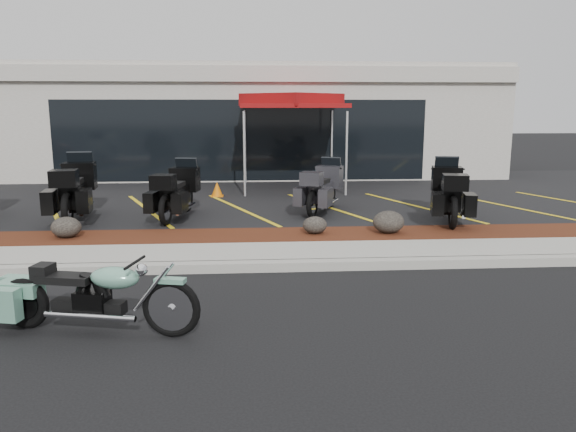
{
  "coord_description": "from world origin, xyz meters",
  "views": [
    {
      "loc": [
        0.24,
        -7.8,
        2.61
      ],
      "look_at": [
        0.86,
        1.2,
        0.83
      ],
      "focal_mm": 35.0,
      "sensor_mm": 36.0,
      "label": 1
    }
  ],
  "objects": [
    {
      "name": "curb",
      "position": [
        0.0,
        0.9,
        0.07
      ],
      "size": [
        24.0,
        0.25,
        0.15
      ],
      "primitive_type": "cube",
      "color": "gray",
      "rests_on": "ground"
    },
    {
      "name": "ground",
      "position": [
        0.0,
        0.0,
        0.0
      ],
      "size": [
        90.0,
        90.0,
        0.0
      ],
      "primitive_type": "plane",
      "color": "black",
      "rests_on": "ground"
    },
    {
      "name": "mulch_bed",
      "position": [
        0.0,
        2.8,
        0.08
      ],
      "size": [
        24.0,
        1.2,
        0.16
      ],
      "primitive_type": "cube",
      "color": "black",
      "rests_on": "ground"
    },
    {
      "name": "touring_black_mid",
      "position": [
        -1.24,
        5.36,
        0.79
      ],
      "size": [
        1.21,
        2.3,
        1.28
      ],
      "primitive_type": null,
      "rotation": [
        0.0,
        0.0,
        1.39
      ],
      "color": "black",
      "rests_on": "upper_lot"
    },
    {
      "name": "touring_grey",
      "position": [
        2.23,
        5.8,
        0.76
      ],
      "size": [
        1.58,
        2.26,
        1.23
      ],
      "primitive_type": null,
      "rotation": [
        0.0,
        0.0,
        1.16
      ],
      "color": "#2C2B30",
      "rests_on": "upper_lot"
    },
    {
      "name": "boulder_mid",
      "position": [
        1.49,
        2.81,
        0.33
      ],
      "size": [
        0.47,
        0.4,
        0.34
      ],
      "primitive_type": "ellipsoid",
      "color": "black",
      "rests_on": "mulch_bed"
    },
    {
      "name": "hero_cruiser",
      "position": [
        -0.67,
        -1.69,
        0.45
      ],
      "size": [
        2.66,
        1.21,
        0.91
      ],
      "primitive_type": null,
      "rotation": [
        0.0,
        0.0,
        -0.22
      ],
      "color": "#669F87",
      "rests_on": "ground"
    },
    {
      "name": "touring_black_rear",
      "position": [
        4.72,
        4.65,
        0.82
      ],
      "size": [
        1.4,
        2.44,
        1.33
      ],
      "primitive_type": null,
      "rotation": [
        0.0,
        0.0,
        1.33
      ],
      "color": "black",
      "rests_on": "upper_lot"
    },
    {
      "name": "traffic_cone",
      "position": [
        -0.66,
        7.59,
        0.35
      ],
      "size": [
        0.39,
        0.39,
        0.41
      ],
      "primitive_type": "cone",
      "rotation": [
        0.0,
        0.0,
        0.26
      ],
      "color": "#CD6406",
      "rests_on": "upper_lot"
    },
    {
      "name": "upper_lot",
      "position": [
        0.0,
        8.2,
        0.07
      ],
      "size": [
        26.0,
        9.6,
        0.15
      ],
      "primitive_type": "cube",
      "color": "black",
      "rests_on": "ground"
    },
    {
      "name": "popup_canopy",
      "position": [
        1.51,
        8.98,
        2.7
      ],
      "size": [
        3.73,
        3.73,
        2.81
      ],
      "rotation": [
        0.0,
        0.0,
        0.28
      ],
      "color": "silver",
      "rests_on": "upper_lot"
    },
    {
      "name": "sidewalk",
      "position": [
        0.0,
        1.6,
        0.07
      ],
      "size": [
        24.0,
        1.2,
        0.15
      ],
      "primitive_type": "cube",
      "color": "gray",
      "rests_on": "ground"
    },
    {
      "name": "boulder_left",
      "position": [
        -3.23,
        2.79,
        0.36
      ],
      "size": [
        0.56,
        0.47,
        0.4
      ],
      "primitive_type": "ellipsoid",
      "color": "black",
      "rests_on": "mulch_bed"
    },
    {
      "name": "touring_black_front",
      "position": [
        -3.67,
        5.45,
        0.86
      ],
      "size": [
        1.21,
        2.54,
        1.43
      ],
      "primitive_type": null,
      "rotation": [
        0.0,
        0.0,
        1.69
      ],
      "color": "black",
      "rests_on": "upper_lot"
    },
    {
      "name": "boulder_right",
      "position": [
        2.94,
        2.75,
        0.38
      ],
      "size": [
        0.62,
        0.52,
        0.44
      ],
      "primitive_type": "ellipsoid",
      "color": "black",
      "rests_on": "mulch_bed"
    },
    {
      "name": "dealership_building",
      "position": [
        0.0,
        14.47,
        2.01
      ],
      "size": [
        18.0,
        8.16,
        4.0
      ],
      "color": "#9C978D",
      "rests_on": "ground"
    }
  ]
}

